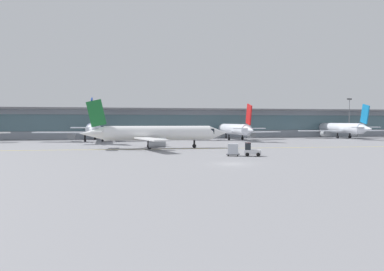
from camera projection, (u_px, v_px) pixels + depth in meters
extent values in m
plane|color=gray|center=(232.00, 164.00, 50.05)|extent=(400.00, 400.00, 0.00)
cube|color=yellow|center=(159.00, 149.00, 76.42)|extent=(109.71, 8.67, 0.01)
cube|color=#8C939E|center=(155.00, 124.00, 127.35)|extent=(189.26, 8.00, 9.00)
cube|color=slate|center=(156.00, 123.00, 123.35)|extent=(181.69, 0.16, 5.04)
cube|color=slate|center=(155.00, 109.00, 125.70)|extent=(196.83, 11.00, 0.60)
cylinder|color=silver|center=(94.00, 129.00, 105.07)|extent=(3.43, 24.18, 3.36)
cone|color=silver|center=(95.00, 128.00, 118.82)|extent=(3.20, 4.04, 3.19)
cube|color=black|center=(95.00, 126.00, 116.19)|extent=(2.63, 3.03, 1.18)
cone|color=silver|center=(92.00, 130.00, 90.66)|extent=(2.87, 5.38, 2.85)
cube|color=silver|center=(60.00, 132.00, 101.31)|extent=(14.16, 6.89, 0.28)
cylinder|color=#999EA3|center=(72.00, 136.00, 103.39)|extent=(2.08, 3.56, 2.07)
cube|color=silver|center=(126.00, 132.00, 105.05)|extent=(14.16, 6.82, 0.28)
cylinder|color=#999EA3|center=(116.00, 135.00, 105.93)|extent=(2.08, 3.56, 2.07)
cube|color=navy|center=(92.00, 111.00, 91.54)|extent=(0.37, 4.53, 6.32)
cube|color=silver|center=(82.00, 128.00, 91.54)|extent=(4.94, 2.38, 0.24)
cube|color=silver|center=(103.00, 128.00, 92.61)|extent=(4.94, 2.38, 0.24)
cylinder|color=black|center=(95.00, 137.00, 113.42)|extent=(0.43, 0.43, 1.78)
cylinder|color=black|center=(95.00, 138.00, 113.44)|extent=(0.55, 0.89, 0.89)
cylinder|color=black|center=(85.00, 138.00, 102.75)|extent=(0.43, 0.43, 1.78)
cylinder|color=black|center=(85.00, 140.00, 102.77)|extent=(0.55, 0.89, 0.89)
cylinder|color=black|center=(103.00, 138.00, 103.74)|extent=(0.43, 0.43, 1.78)
cylinder|color=black|center=(103.00, 140.00, 103.76)|extent=(0.55, 0.89, 0.89)
cylinder|color=silver|center=(234.00, 129.00, 113.10)|extent=(3.24, 21.88, 3.04)
cone|color=silver|center=(221.00, 128.00, 125.55)|extent=(2.92, 3.67, 2.88)
cube|color=black|center=(224.00, 127.00, 123.16)|extent=(2.39, 2.75, 1.06)
cone|color=silver|center=(250.00, 130.00, 100.05)|extent=(2.63, 4.88, 2.58)
cube|color=silver|center=(210.00, 132.00, 109.74)|extent=(12.79, 6.31, 0.25)
cylinder|color=#999EA3|center=(217.00, 135.00, 111.61)|extent=(1.91, 3.23, 1.87)
cube|color=silver|center=(261.00, 132.00, 113.02)|extent=(12.81, 6.09, 0.25)
cylinder|color=#999EA3|center=(251.00, 135.00, 113.84)|extent=(1.91, 3.23, 1.87)
cube|color=red|center=(249.00, 114.00, 100.84)|extent=(0.36, 4.10, 5.72)
cube|color=silver|center=(240.00, 128.00, 100.86)|extent=(4.48, 2.19, 0.21)
cube|color=silver|center=(256.00, 128.00, 101.80)|extent=(4.48, 2.19, 0.21)
cylinder|color=black|center=(226.00, 136.00, 120.66)|extent=(0.39, 0.39, 1.61)
cylinder|color=black|center=(226.00, 137.00, 120.67)|extent=(0.50, 0.81, 0.80)
cylinder|color=black|center=(229.00, 137.00, 111.01)|extent=(0.39, 0.39, 1.61)
cylinder|color=black|center=(229.00, 139.00, 111.02)|extent=(0.50, 0.81, 0.80)
cylinder|color=black|center=(242.00, 137.00, 111.87)|extent=(0.39, 0.39, 1.61)
cylinder|color=black|center=(242.00, 139.00, 111.89)|extent=(0.50, 0.81, 0.80)
cylinder|color=silver|center=(341.00, 128.00, 124.68)|extent=(4.54, 22.93, 3.16)
cone|color=silver|center=(320.00, 127.00, 137.78)|extent=(3.23, 3.97, 3.01)
cube|color=black|center=(324.00, 126.00, 135.27)|extent=(2.64, 2.99, 1.11)
cone|color=silver|center=(367.00, 129.00, 110.95)|extent=(2.99, 5.21, 2.69)
cube|color=silver|center=(320.00, 131.00, 121.57)|extent=(13.27, 7.16, 0.26)
cylinder|color=#999EA3|center=(325.00, 133.00, 123.40)|extent=(2.15, 3.46, 1.95)
cube|color=silver|center=(367.00, 131.00, 124.18)|extent=(13.36, 5.74, 0.26)
cylinder|color=#999EA3|center=(357.00, 133.00, 125.17)|extent=(2.15, 3.46, 1.95)
cube|color=#1472B2|center=(365.00, 114.00, 111.79)|extent=(0.59, 4.28, 5.96)
cube|color=silver|center=(357.00, 127.00, 111.93)|extent=(4.78, 2.51, 0.22)
cube|color=silver|center=(371.00, 127.00, 112.68)|extent=(4.78, 2.51, 0.22)
cylinder|color=black|center=(328.00, 135.00, 132.63)|extent=(0.41, 0.41, 1.67)
cylinder|color=black|center=(328.00, 136.00, 132.65)|extent=(0.56, 0.87, 0.84)
cylinder|color=black|center=(337.00, 136.00, 122.59)|extent=(0.41, 0.41, 1.67)
cylinder|color=black|center=(337.00, 137.00, 122.61)|extent=(0.56, 0.87, 0.84)
cylinder|color=black|center=(350.00, 136.00, 123.28)|extent=(0.41, 0.41, 1.67)
cylinder|color=black|center=(350.00, 137.00, 123.30)|extent=(0.56, 0.87, 0.84)
cylinder|color=white|center=(158.00, 133.00, 78.25)|extent=(21.59, 4.58, 2.98)
cone|color=white|center=(218.00, 133.00, 80.08)|extent=(3.77, 3.09, 2.83)
cube|color=black|center=(207.00, 131.00, 79.72)|extent=(2.85, 2.52, 1.04)
cone|color=white|center=(92.00, 134.00, 76.34)|extent=(4.94, 2.88, 2.53)
cube|color=white|center=(148.00, 136.00, 85.56)|extent=(6.89, 12.46, 0.25)
cylinder|color=#999EA3|center=(154.00, 140.00, 83.36)|extent=(3.28, 2.07, 1.84)
cube|color=white|center=(151.00, 139.00, 70.50)|extent=(5.23, 12.57, 0.25)
cylinder|color=#999EA3|center=(157.00, 143.00, 73.15)|extent=(3.28, 2.07, 1.84)
cube|color=#19662D|center=(96.00, 113.00, 76.32)|extent=(4.02, 0.62, 5.60)
cube|color=white|center=(99.00, 131.00, 78.67)|extent=(2.42, 4.52, 0.21)
cube|color=white|center=(97.00, 132.00, 74.35)|extent=(2.42, 4.52, 0.21)
cylinder|color=black|center=(194.00, 144.00, 79.44)|extent=(0.39, 0.39, 1.58)
cylinder|color=black|center=(194.00, 146.00, 79.45)|extent=(0.82, 0.54, 0.79)
cylinder|color=black|center=(149.00, 144.00, 80.08)|extent=(0.39, 0.39, 1.58)
cylinder|color=black|center=(149.00, 146.00, 80.09)|extent=(0.82, 0.54, 0.79)
cylinder|color=black|center=(150.00, 145.00, 76.10)|extent=(0.39, 0.39, 1.58)
cylinder|color=black|center=(150.00, 147.00, 76.11)|extent=(0.82, 0.54, 0.79)
cube|color=silver|center=(253.00, 152.00, 60.89)|extent=(2.92, 2.22, 0.70)
cube|color=#1E2328|center=(248.00, 146.00, 60.96)|extent=(1.27, 1.48, 1.10)
cylinder|color=black|center=(258.00, 154.00, 61.49)|extent=(0.64, 0.41, 0.60)
cylinder|color=black|center=(258.00, 155.00, 60.10)|extent=(0.64, 0.41, 0.60)
cylinder|color=black|center=(247.00, 154.00, 61.71)|extent=(0.64, 0.41, 0.60)
cylinder|color=black|center=(247.00, 155.00, 60.33)|extent=(0.64, 0.41, 0.60)
cube|color=#595B60|center=(233.00, 154.00, 61.32)|extent=(2.53, 2.23, 0.12)
cube|color=#B2B7C1|center=(233.00, 149.00, 61.28)|extent=(2.02, 1.96, 1.60)
cylinder|color=black|center=(238.00, 155.00, 61.92)|extent=(0.24, 0.17, 0.22)
cylinder|color=black|center=(238.00, 156.00, 60.53)|extent=(0.24, 0.17, 0.22)
cylinder|color=black|center=(228.00, 155.00, 62.11)|extent=(0.24, 0.17, 0.22)
cylinder|color=black|center=(228.00, 156.00, 60.73)|extent=(0.24, 0.17, 0.22)
cylinder|color=gray|center=(349.00, 118.00, 135.62)|extent=(0.36, 0.36, 12.94)
cube|color=#3F3F42|center=(349.00, 99.00, 135.36)|extent=(1.80, 0.30, 0.50)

